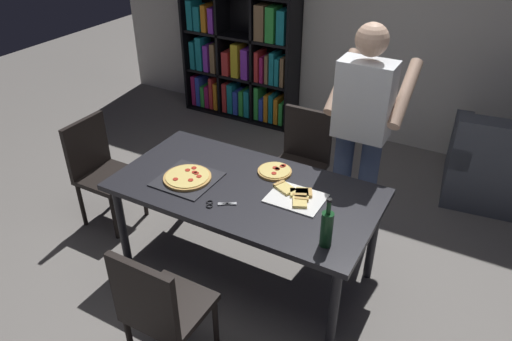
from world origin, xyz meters
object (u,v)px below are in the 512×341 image
object	(u,v)px
wine_bottle	(327,228)
chair_far_side	(302,156)
chair_near_camera	(159,307)
kitchen_scissors	(216,204)
chair_left_end	(99,166)
pepperoni_pizza_on_tray	(187,178)
second_pizza_plain	(275,171)
bookshelf	(241,45)
person_serving_pizza	(361,129)
dining_table	(245,196)

from	to	relation	value
wine_bottle	chair_far_side	bearing A→B (deg)	119.17
chair_near_camera	kitchen_scissors	xyz separation A→B (m)	(-0.06, 0.68, 0.24)
chair_left_end	pepperoni_pizza_on_tray	bearing A→B (deg)	-6.64
chair_left_end	second_pizza_plain	distance (m)	1.51
pepperoni_pizza_on_tray	second_pizza_plain	world-z (taller)	pepperoni_pizza_on_tray
bookshelf	kitchen_scissors	size ratio (longest dim) A/B	10.18
person_serving_pizza	chair_near_camera	bearing A→B (deg)	-107.73
dining_table	bookshelf	distance (m)	2.77
chair_far_side	bookshelf	bearing A→B (deg)	135.11
person_serving_pizza	wine_bottle	bearing A→B (deg)	-81.35
dining_table	second_pizza_plain	world-z (taller)	second_pizza_plain
pepperoni_pizza_on_tray	kitchen_scissors	bearing A→B (deg)	-24.62
person_serving_pizza	pepperoni_pizza_on_tray	distance (m)	1.28
chair_near_camera	wine_bottle	size ratio (longest dim) A/B	2.85
chair_near_camera	chair_left_end	bearing A→B (deg)	145.43
chair_left_end	chair_far_side	bearing A→B (deg)	34.57
dining_table	chair_far_side	world-z (taller)	chair_far_side
chair_left_end	wine_bottle	size ratio (longest dim) A/B	2.85
dining_table	chair_near_camera	world-z (taller)	chair_near_camera
bookshelf	wine_bottle	bearing A→B (deg)	-51.47
bookshelf	person_serving_pizza	distance (m)	2.56
pepperoni_pizza_on_tray	second_pizza_plain	size ratio (longest dim) A/B	1.61
chair_far_side	pepperoni_pizza_on_tray	size ratio (longest dim) A/B	2.31
second_pizza_plain	chair_far_side	bearing A→B (deg)	97.41
dining_table	chair_left_end	distance (m)	1.39
bookshelf	second_pizza_plain	bearing A→B (deg)	-54.30
dining_table	wine_bottle	xyz separation A→B (m)	(0.69, -0.29, 0.19)
kitchen_scissors	chair_left_end	bearing A→B (deg)	168.60
person_serving_pizza	dining_table	bearing A→B (deg)	-126.35
person_serving_pizza	second_pizza_plain	size ratio (longest dim) A/B	7.25
chair_far_side	bookshelf	size ratio (longest dim) A/B	0.46
chair_near_camera	chair_left_end	size ratio (longest dim) A/B	1.00
bookshelf	person_serving_pizza	bearing A→B (deg)	-39.89
second_pizza_plain	bookshelf	bearing A→B (deg)	125.70
chair_left_end	wine_bottle	xyz separation A→B (m)	(2.07, -0.29, 0.36)
chair_near_camera	chair_left_end	xyz separation A→B (m)	(-1.38, 0.95, 0.00)
dining_table	bookshelf	size ratio (longest dim) A/B	0.92
chair_far_side	person_serving_pizza	size ratio (longest dim) A/B	0.51
wine_bottle	pepperoni_pizza_on_tray	bearing A→B (deg)	170.82
person_serving_pizza	pepperoni_pizza_on_tray	xyz separation A→B (m)	(-0.93, -0.84, -0.23)
chair_near_camera	kitchen_scissors	world-z (taller)	chair_near_camera
bookshelf	pepperoni_pizza_on_tray	xyz separation A→B (m)	(1.04, -2.49, -0.11)
dining_table	pepperoni_pizza_on_tray	xyz separation A→B (m)	(-0.39, -0.11, 0.09)
dining_table	pepperoni_pizza_on_tray	bearing A→B (deg)	-163.65
chair_far_side	person_serving_pizza	distance (m)	0.76
chair_near_camera	second_pizza_plain	size ratio (longest dim) A/B	3.73
person_serving_pizza	kitchen_scissors	bearing A→B (deg)	-121.09
chair_near_camera	wine_bottle	bearing A→B (deg)	43.63
bookshelf	chair_near_camera	bearing A→B (deg)	-66.74
chair_near_camera	chair_far_side	world-z (taller)	same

